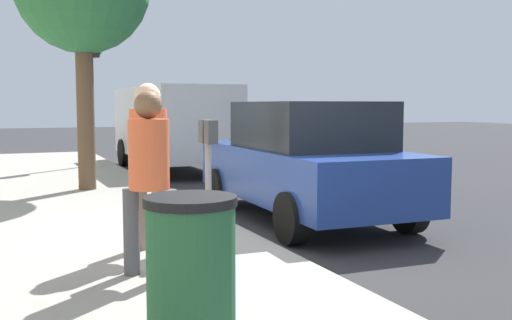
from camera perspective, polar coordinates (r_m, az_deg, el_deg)
name	(u,v)px	position (r m, az deg, el deg)	size (l,w,h in m)	color
ground_plane	(254,245)	(7.43, -0.23, -8.12)	(80.00, 80.00, 0.00)	#2B2B2D
parking_meter	(208,156)	(6.61, -4.59, 0.43)	(0.36, 0.12, 1.41)	gray
pedestrian_at_meter	(149,153)	(6.37, -10.24, 0.65)	(0.53, 0.39, 1.80)	#726656
pedestrian_bystander	(149,169)	(5.51, -10.20, -0.87)	(0.37, 0.45, 1.70)	#47474C
parked_sedan_near	(305,161)	(8.92, 4.74, -0.05)	(4.45, 2.08, 1.77)	navy
parked_van_far	(173,123)	(15.69, -7.95, 3.56)	(5.22, 2.16, 2.18)	silver
traffic_signal	(91,71)	(15.84, -15.47, 8.21)	(0.24, 0.44, 3.60)	black
trash_bin	(191,275)	(3.84, -6.23, -10.89)	(0.59, 0.59, 1.01)	#1E4C2D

